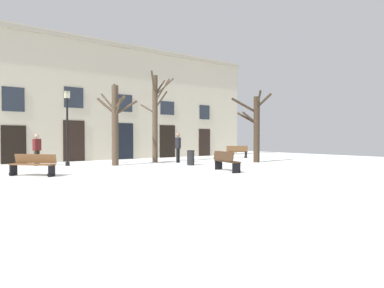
% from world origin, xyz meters
% --- Properties ---
extents(ground_plane, '(34.41, 34.41, 0.00)m').
position_xyz_m(ground_plane, '(0.00, 0.00, 0.00)').
color(ground_plane, white).
extents(building_facade, '(21.51, 0.60, 8.09)m').
position_xyz_m(building_facade, '(-0.01, 9.78, 4.08)').
color(building_facade, beige).
rests_on(building_facade, ground).
extents(tree_left_of_center, '(2.04, 2.14, 5.35)m').
position_xyz_m(tree_left_of_center, '(0.09, 5.77, 2.89)').
color(tree_left_of_center, '#4C3D2D').
rests_on(tree_left_of_center, ground).
extents(tree_right_of_center, '(1.99, 2.40, 4.52)m').
position_xyz_m(tree_right_of_center, '(-2.83, 5.09, 2.39)').
color(tree_right_of_center, '#4C3D2D').
rests_on(tree_right_of_center, ground).
extents(tree_center, '(2.09, 1.93, 4.30)m').
position_xyz_m(tree_center, '(4.96, 2.08, 2.23)').
color(tree_center, '#382B1E').
rests_on(tree_center, ground).
extents(streetlamp, '(0.30, 0.30, 4.04)m').
position_xyz_m(streetlamp, '(-4.99, 6.35, 2.46)').
color(streetlamp, black).
rests_on(streetlamp, ground).
extents(litter_bin, '(0.43, 0.43, 0.81)m').
position_xyz_m(litter_bin, '(0.50, 2.71, 0.41)').
color(litter_bin, black).
rests_on(litter_bin, ground).
extents(bench_near_center_tree, '(1.53, 1.66, 0.86)m').
position_xyz_m(bench_near_center_tree, '(-7.46, 2.32, 0.46)').
color(bench_near_center_tree, brown).
rests_on(bench_near_center_tree, ground).
extents(bench_back_to_back_right, '(0.93, 1.92, 0.90)m').
position_xyz_m(bench_back_to_back_right, '(-0.19, -0.86, 0.47)').
color(bench_back_to_back_right, '#3D2819').
rests_on(bench_back_to_back_right, ground).
extents(bench_near_lamp, '(1.65, 1.08, 0.91)m').
position_xyz_m(bench_near_lamp, '(6.94, 5.75, 0.48)').
color(bench_near_lamp, brown).
rests_on(bench_near_lamp, ground).
extents(person_strolling, '(0.44, 0.38, 1.78)m').
position_xyz_m(person_strolling, '(1.02, 4.70, 1.00)').
color(person_strolling, black).
rests_on(person_strolling, ground).
extents(person_near_bench, '(0.44, 0.37, 1.70)m').
position_xyz_m(person_near_bench, '(-6.30, 7.29, 0.94)').
color(person_near_bench, '#2D271E').
rests_on(person_near_bench, ground).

